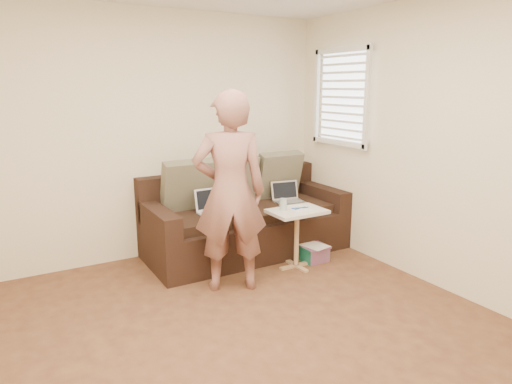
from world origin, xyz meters
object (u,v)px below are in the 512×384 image
(laptop_white, at_px, (217,214))
(person, at_px, (230,192))
(side_table, at_px, (297,239))
(striped_box, at_px, (313,253))
(laptop_silver, at_px, (290,203))
(sofa, at_px, (247,216))
(drinking_glass, at_px, (283,204))

(laptop_white, relative_size, person, 0.19)
(side_table, height_order, striped_box, side_table)
(laptop_white, bearing_deg, laptop_silver, -2.80)
(side_table, bearing_deg, sofa, 110.45)
(laptop_silver, xyz_separation_m, person, (-1.09, -0.66, 0.38))
(person, bearing_deg, laptop_silver, -128.69)
(side_table, bearing_deg, drinking_glass, 154.98)
(sofa, bearing_deg, person, -128.17)
(sofa, distance_m, person, 1.04)
(sofa, relative_size, laptop_silver, 6.74)
(laptop_silver, height_order, laptop_white, laptop_white)
(laptop_white, height_order, drinking_glass, drinking_glass)
(laptop_silver, relative_size, person, 0.18)
(sofa, relative_size, person, 1.22)
(drinking_glass, bearing_deg, striped_box, -1.50)
(laptop_white, xyz_separation_m, person, (-0.17, -0.66, 0.38))
(sofa, bearing_deg, drinking_glass, -79.54)
(drinking_glass, distance_m, striped_box, 0.70)
(sofa, relative_size, drinking_glass, 18.33)
(laptop_white, xyz_separation_m, side_table, (0.63, -0.56, -0.22))
(laptop_white, height_order, striped_box, laptop_white)
(sofa, height_order, laptop_silver, sofa)
(sofa, height_order, side_table, sofa)
(side_table, bearing_deg, laptop_silver, 62.50)
(drinking_glass, relative_size, striped_box, 0.43)
(side_table, distance_m, drinking_glass, 0.39)
(laptop_silver, xyz_separation_m, drinking_glass, (-0.42, -0.50, 0.15))
(laptop_white, bearing_deg, sofa, 6.49)
(sofa, bearing_deg, side_table, -69.55)
(sofa, distance_m, laptop_white, 0.41)
(sofa, height_order, laptop_white, sofa)
(sofa, distance_m, laptop_silver, 0.54)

